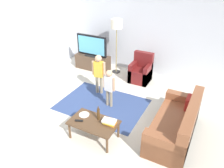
% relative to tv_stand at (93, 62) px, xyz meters
% --- Properties ---
extents(ground, '(7.80, 7.80, 0.00)m').
position_rel_tv_stand_xyz_m(ground, '(1.65, -2.30, -0.24)').
color(ground, beige).
extents(wall_back, '(6.00, 0.12, 2.70)m').
position_rel_tv_stand_xyz_m(wall_back, '(1.65, 0.70, 1.11)').
color(wall_back, silver).
rests_on(wall_back, ground).
extents(wall_left, '(0.12, 6.00, 2.70)m').
position_rel_tv_stand_xyz_m(wall_left, '(-1.35, -2.30, 1.11)').
color(wall_left, silver).
rests_on(wall_left, ground).
extents(area_rug, '(2.20, 1.60, 0.01)m').
position_rel_tv_stand_xyz_m(area_rug, '(1.39, -1.77, -0.24)').
color(area_rug, '#33477A').
rests_on(area_rug, ground).
extents(tv_stand, '(1.20, 0.44, 0.50)m').
position_rel_tv_stand_xyz_m(tv_stand, '(0.00, 0.00, 0.00)').
color(tv_stand, '#4C3828').
rests_on(tv_stand, ground).
extents(tv, '(1.10, 0.28, 0.71)m').
position_rel_tv_stand_xyz_m(tv, '(0.00, -0.02, 0.60)').
color(tv, black).
rests_on(tv, tv_stand).
extents(couch, '(0.80, 1.80, 0.86)m').
position_rel_tv_stand_xyz_m(couch, '(3.41, -2.08, 0.05)').
color(couch, brown).
rests_on(couch, ground).
extents(armchair, '(0.60, 0.60, 0.90)m').
position_rel_tv_stand_xyz_m(armchair, '(1.80, -0.04, 0.05)').
color(armchair, maroon).
rests_on(armchair, ground).
extents(floor_lamp, '(0.36, 0.36, 1.78)m').
position_rel_tv_stand_xyz_m(floor_lamp, '(0.84, 0.15, 1.30)').
color(floor_lamp, '#262626').
rests_on(floor_lamp, ground).
extents(child_near_tv, '(0.38, 0.19, 1.15)m').
position_rel_tv_stand_xyz_m(child_near_tv, '(1.02, -1.29, 0.45)').
color(child_near_tv, gray).
rests_on(child_near_tv, ground).
extents(child_center, '(0.34, 0.17, 1.03)m').
position_rel_tv_stand_xyz_m(child_center, '(1.58, -1.73, 0.37)').
color(child_center, gray).
rests_on(child_center, ground).
extents(coffee_table, '(1.00, 0.60, 0.42)m').
position_rel_tv_stand_xyz_m(coffee_table, '(1.86, -2.92, 0.13)').
color(coffee_table, '#513823').
rests_on(coffee_table, ground).
extents(book_stack, '(0.30, 0.22, 0.10)m').
position_rel_tv_stand_xyz_m(book_stack, '(2.18, -2.82, 0.23)').
color(book_stack, orange).
rests_on(book_stack, coffee_table).
extents(bottle, '(0.06, 0.06, 0.32)m').
position_rel_tv_stand_xyz_m(bottle, '(1.91, -2.80, 0.31)').
color(bottle, '#4C3319').
rests_on(bottle, coffee_table).
extents(tv_remote, '(0.18, 0.11, 0.02)m').
position_rel_tv_stand_xyz_m(tv_remote, '(1.58, -3.04, 0.19)').
color(tv_remote, black).
rests_on(tv_remote, coffee_table).
extents(plate, '(0.22, 0.22, 0.02)m').
position_rel_tv_stand_xyz_m(plate, '(1.56, -2.82, 0.18)').
color(plate, white).
rests_on(plate, coffee_table).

